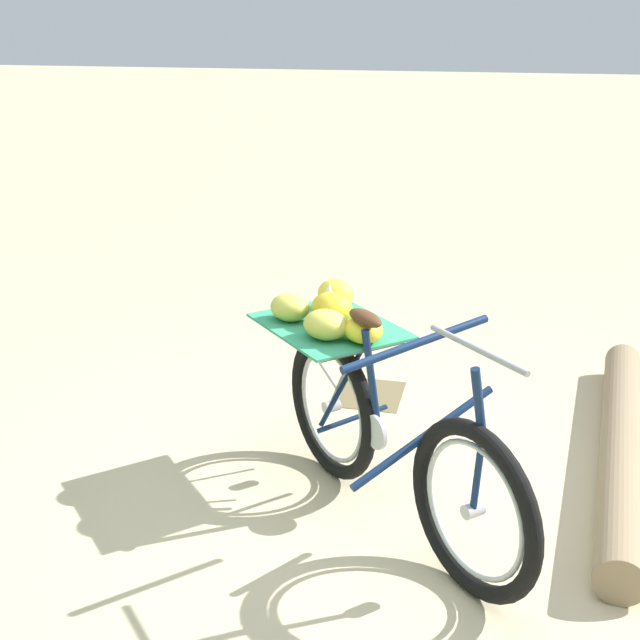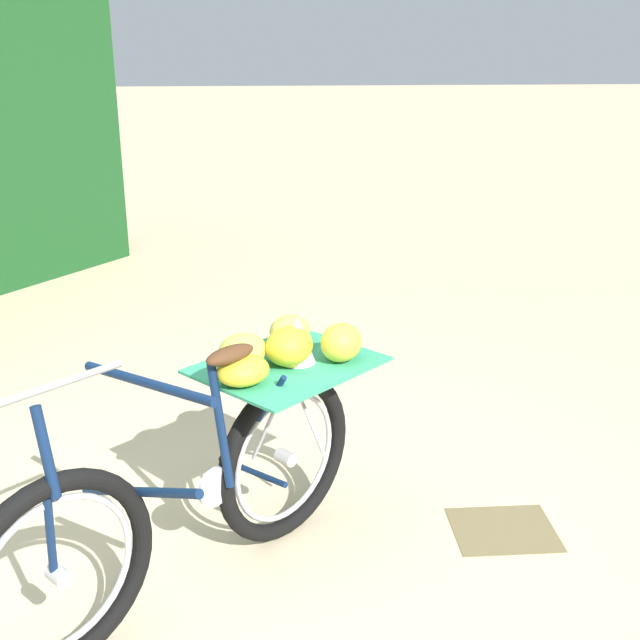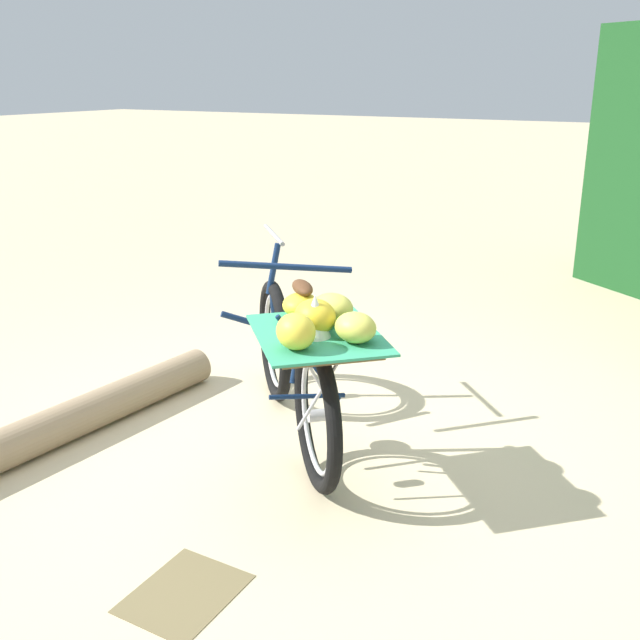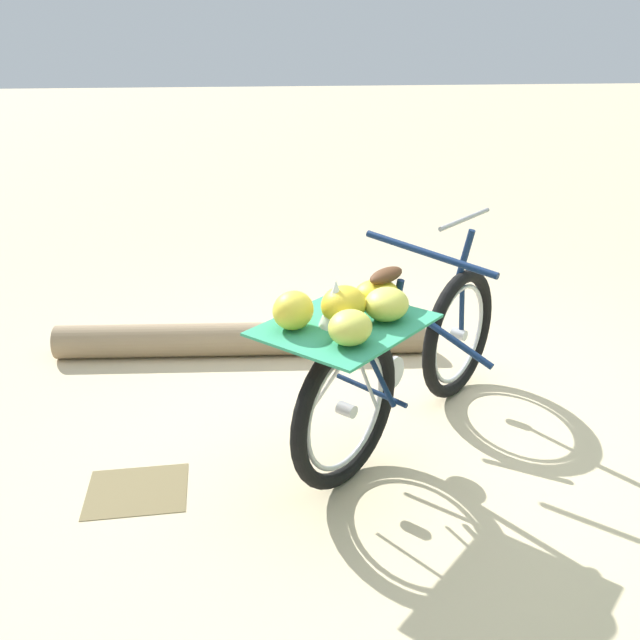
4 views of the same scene
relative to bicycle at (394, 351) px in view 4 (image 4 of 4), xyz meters
The scene contains 4 objects.
ground_plane 0.54m from the bicycle, 27.97° to the left, with size 60.00×60.00×0.00m, color beige.
bicycle is the anchor object (origin of this frame).
fallen_log 1.41m from the bicycle, 120.38° to the left, with size 0.21×0.21×2.33m, color #937A5B.
leaf_litter_patch 1.32m from the bicycle, behind, with size 0.44×0.36×0.01m, color olive.
Camera 4 is at (-0.90, -2.86, 1.85)m, focal length 37.81 mm.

